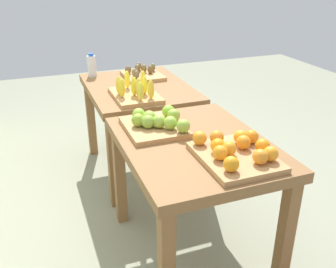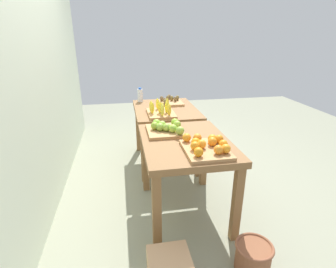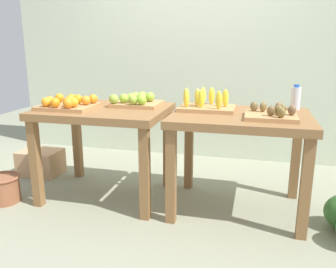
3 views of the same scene
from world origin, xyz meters
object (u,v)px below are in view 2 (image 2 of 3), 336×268
(water_bottle, at_px, (140,95))
(watermelon_pile, at_px, (171,130))
(display_table_right, at_px, (165,117))
(wicker_basket, at_px, (253,256))
(orange_bin, at_px, (206,146))
(kiwi_bin, at_px, (170,101))
(banana_crate, at_px, (161,111))
(display_table_left, at_px, (185,152))
(apple_bin, at_px, (166,128))

(water_bottle, height_order, watermelon_pile, water_bottle)
(display_table_right, bearing_deg, wicker_basket, -169.62)
(orange_bin, bearing_deg, wicker_basket, -155.77)
(water_bottle, bearing_deg, kiwi_bin, -115.34)
(display_table_right, distance_m, banana_crate, 0.34)
(water_bottle, distance_m, watermelon_pile, 1.03)
(kiwi_bin, bearing_deg, orange_bin, -179.67)
(display_table_right, bearing_deg, water_bottle, 35.85)
(display_table_left, height_order, kiwi_bin, kiwi_bin)
(water_bottle, bearing_deg, orange_bin, -167.14)
(water_bottle, bearing_deg, watermelon_pile, -48.18)
(wicker_basket, bearing_deg, banana_crate, 15.57)
(apple_bin, relative_size, wicker_basket, 1.44)
(display_table_left, distance_m, banana_crate, 0.86)
(kiwi_bin, distance_m, watermelon_pile, 0.96)
(watermelon_pile, relative_size, wicker_basket, 2.18)
(display_table_right, xyz_separation_m, wicker_basket, (-1.91, -0.35, -0.54))
(orange_bin, bearing_deg, display_table_left, 23.13)
(water_bottle, bearing_deg, wicker_basket, -164.43)
(apple_bin, bearing_deg, watermelon_pile, -12.25)
(display_table_right, relative_size, banana_crate, 2.36)
(display_table_left, bearing_deg, watermelon_pile, -6.81)
(display_table_right, bearing_deg, watermelon_pile, -15.08)
(apple_bin, distance_m, banana_crate, 0.61)
(orange_bin, distance_m, apple_bin, 0.56)
(kiwi_bin, height_order, water_bottle, water_bottle)
(watermelon_pile, bearing_deg, display_table_right, 164.92)
(display_table_left, xyz_separation_m, water_bottle, (1.53, 0.30, 0.21))
(orange_bin, xyz_separation_m, wicker_basket, (-0.53, -0.24, -0.70))
(kiwi_bin, relative_size, water_bottle, 1.78)
(banana_crate, bearing_deg, water_bottle, 15.57)
(display_table_left, relative_size, watermelon_pile, 1.65)
(apple_bin, height_order, wicker_basket, apple_bin)
(display_table_left, bearing_deg, water_bottle, 10.98)
(display_table_right, bearing_deg, orange_bin, -175.36)
(banana_crate, bearing_deg, display_table_right, -19.96)
(display_table_left, relative_size, wicker_basket, 3.59)
(water_bottle, bearing_deg, display_table_left, -169.02)
(apple_bin, xyz_separation_m, banana_crate, (0.60, -0.04, 0.00))
(orange_bin, relative_size, water_bottle, 2.18)
(orange_bin, xyz_separation_m, apple_bin, (0.49, 0.26, 0.00))
(banana_crate, bearing_deg, orange_bin, -168.89)
(display_table_left, distance_m, kiwi_bin, 1.35)
(display_table_left, height_order, wicker_basket, display_table_left)
(apple_bin, relative_size, banana_crate, 0.94)
(water_bottle, distance_m, wicker_basket, 2.53)
(kiwi_bin, height_order, wicker_basket, kiwi_bin)
(apple_bin, height_order, kiwi_bin, apple_bin)
(kiwi_bin, relative_size, watermelon_pile, 0.57)
(display_table_right, bearing_deg, apple_bin, 170.65)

